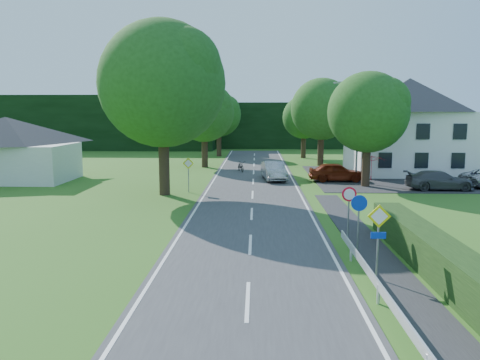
{
  "coord_description": "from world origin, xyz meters",
  "views": [
    {
      "loc": [
        0.23,
        -7.25,
        5.61
      ],
      "look_at": [
        -0.68,
        18.95,
        1.78
      ],
      "focal_mm": 35.0,
      "sensor_mm": 36.0,
      "label": 1
    }
  ],
  "objects_px": {
    "parked_car_grey": "(439,180)",
    "parasol": "(372,168)",
    "motorcycle": "(241,166)",
    "streetlight": "(356,126)",
    "moving_car": "(274,171)",
    "parked_car_red": "(336,172)"
  },
  "relations": [
    {
      "from": "parked_car_red",
      "to": "parked_car_grey",
      "type": "bearing_deg",
      "value": -121.06
    },
    {
      "from": "streetlight",
      "to": "parked_car_red",
      "type": "relative_size",
      "value": 1.82
    },
    {
      "from": "motorcycle",
      "to": "parked_car_grey",
      "type": "relative_size",
      "value": 0.41
    },
    {
      "from": "motorcycle",
      "to": "parked_car_grey",
      "type": "height_order",
      "value": "parked_car_grey"
    },
    {
      "from": "streetlight",
      "to": "moving_car",
      "type": "xyz_separation_m",
      "value": [
        -6.38,
        1.0,
        -3.66
      ]
    },
    {
      "from": "moving_car",
      "to": "parked_car_grey",
      "type": "relative_size",
      "value": 0.98
    },
    {
      "from": "moving_car",
      "to": "motorcycle",
      "type": "height_order",
      "value": "moving_car"
    },
    {
      "from": "parked_car_red",
      "to": "moving_car",
      "type": "bearing_deg",
      "value": 83.86
    },
    {
      "from": "moving_car",
      "to": "parasol",
      "type": "height_order",
      "value": "parasol"
    },
    {
      "from": "motorcycle",
      "to": "parasol",
      "type": "bearing_deg",
      "value": -40.26
    },
    {
      "from": "moving_car",
      "to": "parked_car_red",
      "type": "bearing_deg",
      "value": -12.55
    },
    {
      "from": "parked_car_grey",
      "to": "moving_car",
      "type": "bearing_deg",
      "value": 68.66
    },
    {
      "from": "streetlight",
      "to": "moving_car",
      "type": "distance_m",
      "value": 7.42
    },
    {
      "from": "moving_car",
      "to": "parked_car_red",
      "type": "distance_m",
      "value": 5.06
    },
    {
      "from": "parked_car_red",
      "to": "parasol",
      "type": "distance_m",
      "value": 3.12
    },
    {
      "from": "motorcycle",
      "to": "parked_car_red",
      "type": "xyz_separation_m",
      "value": [
        7.92,
        -5.82,
        0.25
      ]
    },
    {
      "from": "parked_car_red",
      "to": "parked_car_grey",
      "type": "relative_size",
      "value": 0.93
    },
    {
      "from": "moving_car",
      "to": "parked_car_grey",
      "type": "height_order",
      "value": "moving_car"
    },
    {
      "from": "parked_car_grey",
      "to": "parasol",
      "type": "relative_size",
      "value": 2.07
    },
    {
      "from": "streetlight",
      "to": "parked_car_grey",
      "type": "bearing_deg",
      "value": -33.1
    },
    {
      "from": "streetlight",
      "to": "motorcycle",
      "type": "distance_m",
      "value": 11.87
    },
    {
      "from": "parasol",
      "to": "moving_car",
      "type": "bearing_deg",
      "value": -178.37
    }
  ]
}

